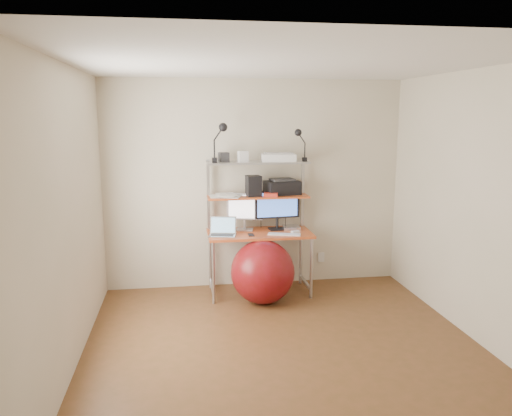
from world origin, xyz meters
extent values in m
plane|color=brown|center=(0.00, 0.00, 0.00)|extent=(3.60, 3.60, 0.00)
plane|color=silver|center=(0.00, 0.00, 2.50)|extent=(3.60, 3.60, 0.00)
plane|color=beige|center=(0.00, 1.80, 1.25)|extent=(3.60, 0.00, 3.60)
plane|color=beige|center=(0.00, -1.80, 1.25)|extent=(3.60, 0.00, 3.60)
plane|color=beige|center=(-1.80, 0.00, 1.25)|extent=(0.00, 3.60, 3.60)
plane|color=beige|center=(1.80, 0.00, 1.25)|extent=(0.00, 3.60, 3.60)
cube|color=#C55626|center=(0.00, 1.44, 0.72)|extent=(1.20, 0.60, 0.03)
cylinder|color=#ACADB1|center=(-0.56, 1.18, 0.35)|extent=(0.04, 0.04, 0.71)
cylinder|color=#ACADB1|center=(-0.56, 1.70, 0.35)|extent=(0.04, 0.04, 0.71)
cylinder|color=#ACADB1|center=(0.56, 1.18, 0.35)|extent=(0.04, 0.04, 0.71)
cylinder|color=#ACADB1|center=(0.56, 1.70, 0.35)|extent=(0.04, 0.04, 0.71)
cube|color=#ACADB1|center=(-0.57, 1.70, 1.15)|extent=(0.03, 0.04, 0.84)
cube|color=#ACADB1|center=(0.57, 1.70, 1.15)|extent=(0.03, 0.04, 0.84)
cube|color=#C55626|center=(0.00, 1.57, 1.14)|extent=(1.18, 0.34, 0.02)
cube|color=#ACADB1|center=(0.00, 1.57, 1.54)|extent=(1.18, 0.34, 0.02)
cube|color=silver|center=(0.85, 1.79, 0.30)|extent=(0.08, 0.01, 0.12)
cube|color=#B0B0B5|center=(-0.15, 1.58, 0.75)|extent=(0.22, 0.19, 0.01)
cylinder|color=#B0B0B5|center=(-0.15, 1.60, 0.81)|extent=(0.03, 0.03, 0.11)
cube|color=#B0B0B5|center=(-0.15, 1.60, 1.02)|extent=(0.42, 0.13, 0.32)
plane|color=white|center=(-0.15, 1.58, 1.02)|extent=(0.37, 0.09, 0.38)
cube|color=black|center=(0.23, 1.54, 0.75)|extent=(0.21, 0.17, 0.01)
cylinder|color=black|center=(0.23, 1.56, 0.82)|extent=(0.03, 0.03, 0.12)
cube|color=black|center=(0.23, 1.56, 1.04)|extent=(0.55, 0.09, 0.33)
plane|color=blue|center=(0.23, 1.55, 1.04)|extent=(0.49, 0.05, 0.49)
cube|color=silver|center=(-0.44, 1.32, 0.75)|extent=(0.34, 0.27, 0.01)
cube|color=#2E2E31|center=(-0.44, 1.32, 0.76)|extent=(0.27, 0.18, 0.00)
cube|color=silver|center=(-0.42, 1.42, 0.85)|extent=(0.30, 0.12, 0.19)
plane|color=#6F9CBA|center=(-0.42, 1.42, 0.85)|extent=(0.28, 0.13, 0.26)
cube|color=silver|center=(0.26, 1.27, 0.75)|extent=(0.38, 0.21, 0.01)
cube|color=silver|center=(0.40, 1.34, 0.75)|extent=(0.10, 0.08, 0.03)
cube|color=silver|center=(0.40, 1.54, 0.76)|extent=(0.21, 0.21, 0.04)
cube|color=black|center=(-0.12, 1.30, 0.74)|extent=(0.06, 0.12, 0.01)
cube|color=black|center=(0.30, 1.62, 1.23)|extent=(0.44, 0.35, 0.16)
cube|color=#2E2E31|center=(0.30, 1.62, 1.33)|extent=(0.30, 0.25, 0.03)
cube|color=black|center=(-0.05, 1.55, 1.27)|extent=(0.18, 0.18, 0.24)
cube|color=#B42A1C|center=(0.13, 1.46, 1.17)|extent=(0.18, 0.14, 0.04)
cube|color=silver|center=(0.24, 1.55, 1.59)|extent=(0.41, 0.28, 0.09)
cube|color=#B0B0B5|center=(0.24, 1.55, 1.65)|extent=(0.34, 0.22, 0.01)
cube|color=silver|center=(-0.18, 1.52, 1.61)|extent=(0.12, 0.11, 0.13)
cube|color=#2E2E31|center=(-0.39, 1.61, 1.60)|extent=(0.13, 0.13, 0.11)
cube|color=black|center=(-0.51, 1.51, 1.58)|extent=(0.05, 0.07, 0.05)
cylinder|color=black|center=(-0.51, 1.51, 1.70)|extent=(0.02, 0.02, 0.20)
sphere|color=black|center=(-0.41, 1.50, 1.95)|extent=(0.10, 0.10, 0.10)
cube|color=black|center=(0.54, 1.51, 1.57)|extent=(0.05, 0.06, 0.05)
cylinder|color=black|center=(0.54, 1.51, 1.68)|extent=(0.01, 0.01, 0.17)
sphere|color=black|center=(0.46, 1.50, 1.88)|extent=(0.08, 0.08, 0.08)
sphere|color=maroon|center=(-0.01, 1.13, 0.36)|extent=(0.71, 0.71, 0.71)
cube|color=white|center=(-0.46, 1.59, 1.15)|extent=(0.23, 0.29, 0.00)
cube|color=white|center=(-0.31, 1.52, 1.16)|extent=(0.29, 0.33, 0.00)
cube|color=white|center=(-0.36, 1.61, 1.16)|extent=(0.24, 0.30, 0.00)
cube|color=white|center=(-0.35, 1.55, 1.17)|extent=(0.29, 0.33, 0.00)
cube|color=white|center=(-0.37, 1.57, 1.17)|extent=(0.25, 0.31, 0.00)
camera|label=1|loc=(-0.89, -4.13, 2.09)|focal=35.00mm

